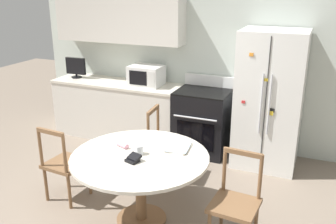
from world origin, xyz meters
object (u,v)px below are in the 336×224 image
Objects in this scene: wallet at (133,159)px; dining_chair_left at (65,164)px; oven_range at (202,121)px; countertop_tv at (76,67)px; refrigerator at (269,100)px; dining_chair_far at (165,145)px; dining_chair_right at (235,204)px; microwave at (146,75)px; candle_glass at (139,150)px.

dining_chair_left is at bearing 169.44° from wallet.
countertop_tv is at bearing 179.29° from oven_range.
oven_range is at bearing 88.32° from wallet.
refrigerator reaches higher than oven_range.
dining_chair_left is at bearing -119.36° from oven_range.
refrigerator is 2.01× the size of dining_chair_far.
oven_range reaches higher than dining_chair_left.
dining_chair_right is at bearing 7.91° from wallet.
dining_chair_far is at bearing -53.29° from microwave.
refrigerator is 2.07m from candle_glass.
oven_range is at bearing -2.82° from microwave.
dining_chair_left is at bearing -58.81° from countertop_tv.
microwave is 2.72m from dining_chair_right.
countertop_tv is 0.38× the size of dining_chair_left.
dining_chair_right is (0.92, -1.88, -0.03)m from oven_range.
microwave is at bearing 112.44° from wallet.
microwave is 1.98m from dining_chair_left.
oven_range reaches higher than dining_chair_right.
dining_chair_left is 9.65× the size of candle_glass.
oven_range is at bearing 177.51° from refrigerator.
countertop_tv is 0.38× the size of dining_chair_right.
oven_range is 1.88m from candle_glass.
dining_chair_left reaches higher than candle_glass.
candle_glass is (0.95, -0.01, 0.35)m from dining_chair_left.
wallet is (-0.06, -2.02, 0.30)m from oven_range.
refrigerator is 19.38× the size of candle_glass.
oven_range is at bearing 65.75° from dining_chair_left.
dining_chair_left and dining_chair_far have the same top height.
microwave is 5.13× the size of candle_glass.
refrigerator reaches higher than dining_chair_far.
dining_chair_far is at bearing 52.86° from dining_chair_left.
oven_range is 2.09m from dining_chair_right.
wallet is at bearing 12.21° from dining_chair_right.
countertop_tv is at bearing -179.16° from microwave.
microwave is 1.34m from dining_chair_far.
dining_chair_left is 1.04m from wallet.
wallet is at bearing -67.56° from microwave.
dining_chair_right is at bearing 44.76° from dining_chair_far.
dining_chair_left is at bearing -93.72° from microwave.
microwave is 1.25m from countertop_tv.
refrigerator reaches higher than wallet.
countertop_tv is 2.94m from wallet.
dining_chair_far is 1.47m from dining_chair_right.
candle_glass is (0.83, -1.89, -0.27)m from microwave.
dining_chair_left is 1.24m from dining_chair_far.
oven_range is 11.55× the size of candle_glass.
dining_chair_left is 5.74× the size of wallet.
oven_range reaches higher than candle_glass.
dining_chair_right is (1.82, -1.92, -0.61)m from microwave.
refrigerator reaches higher than microwave.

